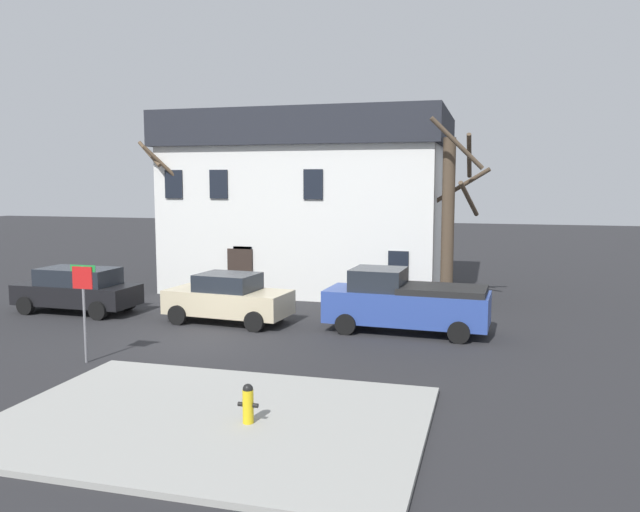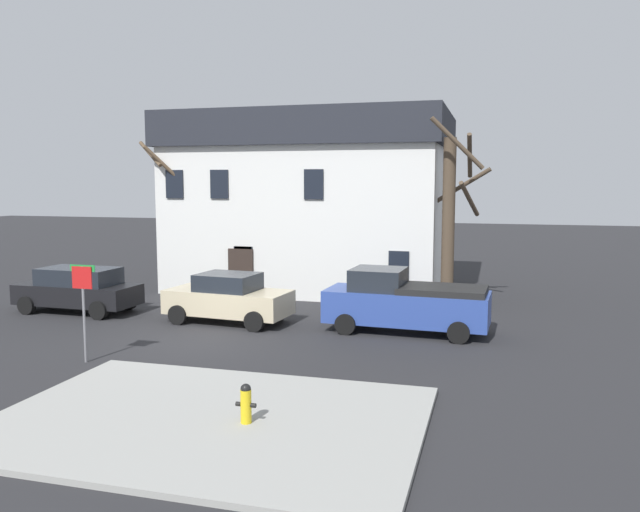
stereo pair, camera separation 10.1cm
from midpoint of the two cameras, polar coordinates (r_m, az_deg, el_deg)
name	(u,v)px [view 2 (the right image)]	position (r m, az deg, el deg)	size (l,w,h in m)	color
ground_plane	(198,341)	(20.09, -10.81, -7.52)	(120.00, 120.00, 0.00)	#262628
sidewalk_slab	(209,420)	(13.53, -9.79, -14.32)	(8.70, 6.21, 0.12)	#999993
building_main	(312,201)	(29.62, -0.59, 5.01)	(12.46, 8.18, 7.92)	white
tree_bare_near	(169,206)	(28.88, -13.39, 4.36)	(2.61, 2.82, 7.84)	brown
tree_bare_mid	(451,216)	(24.79, 11.79, 3.54)	(2.47, 2.93, 7.26)	#4C3D2D
car_black_wagon	(78,289)	(25.49, -20.84, -2.80)	(4.65, 2.14, 1.69)	black
car_beige_sedan	(228,298)	(22.32, -8.13, -3.77)	(4.47, 2.39, 1.73)	#C6B793
pickup_truck_blue	(405,302)	(20.87, 7.80, -4.13)	(5.36, 2.37, 2.06)	#2D4799
fire_hydrant	(246,403)	(12.95, -6.47, -12.99)	(0.42, 0.22, 0.80)	gold
street_sign_pole	(83,294)	(18.20, -20.42, -3.25)	(0.76, 0.07, 2.68)	slate
bicycle_leaning	(207,287)	(27.82, -10.04, -2.78)	(1.73, 0.35, 1.03)	black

